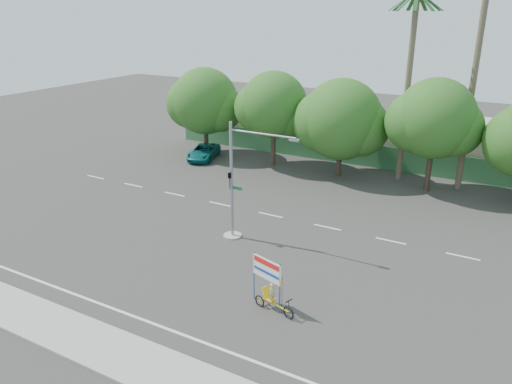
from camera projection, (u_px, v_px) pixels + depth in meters
The scene contains 14 objects.
ground at pixel (233, 276), 25.59m from camera, with size 120.00×120.00×0.00m, color #33302D.
sidewalk_near at pixel (132, 360), 19.44m from camera, with size 50.00×2.40×0.12m, color gray.
fence at pixel (364, 155), 42.82m from camera, with size 38.00×0.08×2.00m, color #336B3D.
building_left at pixel (283, 121), 50.72m from camera, with size 12.00×8.00×4.00m, color #B5A78F.
building_right at pixel (472, 146), 42.57m from camera, with size 14.00×8.00×3.60m, color #B5A78F.
tree_far_left at pixel (204, 103), 45.06m from camera, with size 7.14×6.00×7.96m.
tree_left at pixel (273, 107), 41.76m from camera, with size 6.66×5.60×8.07m.
tree_center at pixel (341, 122), 39.23m from camera, with size 7.62×6.40×7.85m.
tree_right at pixel (434, 121), 35.76m from camera, with size 6.90×5.80×8.36m.
palm_tall at pixel (479, 45), 34.22m from camera, with size 3.73×3.79×17.45m.
palm_short at pixel (410, 66), 36.84m from camera, with size 3.73×3.79×14.45m.
traffic_signal at pixel (236, 192), 28.83m from camera, with size 4.72×1.10×7.00m.
trike_billboard at pixel (270, 288), 22.55m from camera, with size 2.47×1.03×2.53m.
pickup_truck at pixel (204, 152), 45.02m from camera, with size 2.12×4.60×1.28m, color #0E6464.
Camera 1 is at (11.98, -19.03, 13.00)m, focal length 35.00 mm.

